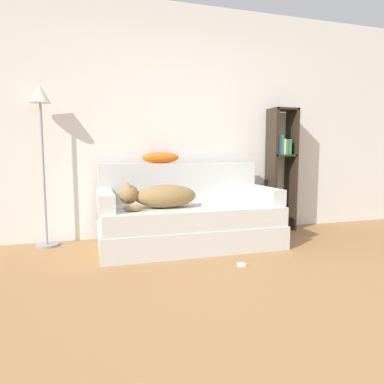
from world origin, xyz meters
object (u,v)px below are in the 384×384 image
couch (189,226)px  throw_pillow (160,158)px  power_adapter (242,265)px  floor_lamp (41,121)px  bookshelf (281,162)px  dog (160,196)px  laptop (217,205)px

couch → throw_pillow: 0.84m
throw_pillow → power_adapter: throw_pillow is taller
throw_pillow → floor_lamp: 1.28m
throw_pillow → floor_lamp: bearing=178.4°
couch → floor_lamp: (-1.45, 0.41, 1.09)m
bookshelf → floor_lamp: 2.83m
dog → laptop: size_ratio=2.10×
couch → laptop: size_ratio=5.08×
laptop → power_adapter: bearing=-82.4°
throw_pillow → bookshelf: bookshelf is taller
laptop → couch: bearing=166.8°
throw_pillow → bookshelf: size_ratio=0.28×
laptop → dog: bearing=-171.6°
dog → laptop: dog is taller
power_adapter → floor_lamp: bearing=145.0°
dog → power_adapter: (0.58, -0.68, -0.54)m
laptop → power_adapter: size_ratio=6.03×
laptop → throw_pillow: 0.85m
floor_lamp → dog: bearing=-24.7°
floor_lamp → power_adapter: (1.70, -1.19, -1.29)m
throw_pillow → floor_lamp: size_ratio=0.25×
power_adapter → couch: bearing=107.6°
dog → laptop: 0.61m
couch → dog: bearing=-163.3°
bookshelf → power_adapter: size_ratio=25.19×
laptop → throw_pillow: throw_pillow is taller
couch → bookshelf: bearing=17.5°
bookshelf → laptop: bearing=-153.6°
throw_pillow → floor_lamp: floor_lamp is taller
dog → throw_pillow: size_ratio=1.82×
couch → laptop: (0.27, -0.11, 0.23)m
couch → floor_lamp: bearing=164.2°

